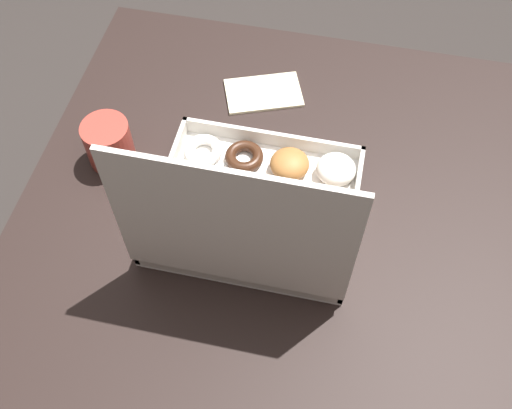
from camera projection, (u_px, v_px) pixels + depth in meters
ground_plane at (272, 347)px, 1.68m from camera, size 8.00×8.00×0.00m
dining_table at (280, 236)px, 1.16m from camera, size 0.92×0.89×0.74m
donut_box at (258, 208)px, 0.99m from camera, size 0.34×0.31×0.32m
coffee_mug at (109, 143)px, 1.08m from camera, size 0.09×0.09×0.09m
paper_napkin at (263, 93)px, 1.20m from camera, size 0.17×0.14×0.01m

